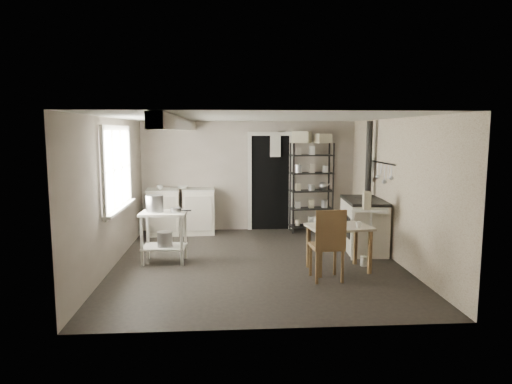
{
  "coord_description": "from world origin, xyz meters",
  "views": [
    {
      "loc": [
        -0.5,
        -7.11,
        2.09
      ],
      "look_at": [
        0.0,
        0.3,
        1.1
      ],
      "focal_mm": 32.0,
      "sensor_mm": 36.0,
      "label": 1
    }
  ],
  "objects": [
    {
      "name": "saucepan",
      "position": [
        -1.28,
        0.04,
        0.85
      ],
      "size": [
        0.18,
        0.18,
        0.09
      ],
      "primitive_type": "cylinder",
      "rotation": [
        0.0,
        0.0,
        -0.04
      ],
      "color": "#ADADAF",
      "rests_on": "prep_table"
    },
    {
      "name": "shelf_jar",
      "position": [
        1.03,
        2.2,
        1.37
      ],
      "size": [
        0.1,
        0.1,
        0.2
      ],
      "primitive_type": "imported",
      "rotation": [
        0.0,
        0.0,
        0.11
      ],
      "color": "silver",
      "rests_on": "shelf_rack"
    },
    {
      "name": "shelf_rack",
      "position": [
        1.28,
        2.21,
        0.95
      ],
      "size": [
        0.9,
        0.41,
        1.85
      ],
      "primitive_type": null,
      "rotation": [
        0.0,
        0.0,
        0.08
      ],
      "color": "black",
      "rests_on": "ground"
    },
    {
      "name": "prep_table",
      "position": [
        -1.49,
        0.1,
        0.4
      ],
      "size": [
        0.74,
        0.55,
        0.82
      ],
      "primitive_type": null,
      "rotation": [
        0.0,
        0.0,
        -0.06
      ],
      "color": "beige",
      "rests_on": "ground"
    },
    {
      "name": "stove",
      "position": [
        1.92,
        0.62,
        0.44
      ],
      "size": [
        0.73,
        1.2,
        0.91
      ],
      "primitive_type": null,
      "rotation": [
        0.0,
        0.0,
        -0.07
      ],
      "color": "silver",
      "rests_on": "ground"
    },
    {
      "name": "window",
      "position": [
        -2.22,
        0.2,
        1.5
      ],
      "size": [
        0.12,
        1.76,
        1.28
      ],
      "primitive_type": null,
      "color": "beige",
      "rests_on": "wall_left"
    },
    {
      "name": "side_ledge",
      "position": [
        1.8,
        -0.08,
        0.43
      ],
      "size": [
        0.63,
        0.48,
        0.87
      ],
      "primitive_type": null,
      "rotation": [
        0.0,
        0.0,
        -0.36
      ],
      "color": "beige",
      "rests_on": "ground"
    },
    {
      "name": "doorway",
      "position": [
        0.45,
        2.47,
        1.0
      ],
      "size": [
        0.96,
        0.1,
        2.08
      ],
      "primitive_type": null,
      "color": "beige",
      "rests_on": "ground"
    },
    {
      "name": "oats_box",
      "position": [
        1.73,
        -0.1,
        1.01
      ],
      "size": [
        0.14,
        0.2,
        0.28
      ],
      "primitive_type": "cube",
      "rotation": [
        0.0,
        0.0,
        -0.15
      ],
      "color": "beige",
      "rests_on": "side_ledge"
    },
    {
      "name": "chair",
      "position": [
        0.92,
        -0.92,
        0.48
      ],
      "size": [
        0.45,
        0.47,
        1.03
      ],
      "primitive_type": null,
      "rotation": [
        0.0,
        0.0,
        0.06
      ],
      "color": "brown",
      "rests_on": "ground"
    },
    {
      "name": "counter_cup",
      "position": [
        -1.82,
        2.08,
        0.97
      ],
      "size": [
        0.14,
        0.14,
        0.09
      ],
      "primitive_type": "imported",
      "rotation": [
        0.0,
        0.0,
        0.21
      ],
      "color": "silver",
      "rests_on": "base_cabinets"
    },
    {
      "name": "flour_sack",
      "position": [
        1.51,
        2.08,
        0.24
      ],
      "size": [
        0.39,
        0.34,
        0.45
      ],
      "primitive_type": "ellipsoid",
      "rotation": [
        0.0,
        0.0,
        0.07
      ],
      "color": "silver",
      "rests_on": "ground"
    },
    {
      "name": "ceiling_beam",
      "position": [
        -1.2,
        0.0,
        2.2
      ],
      "size": [
        0.18,
        5.0,
        0.18
      ],
      "primitive_type": null,
      "color": "beige",
      "rests_on": "ceiling"
    },
    {
      "name": "wall_front",
      "position": [
        0.0,
        -2.5,
        1.15
      ],
      "size": [
        4.5,
        0.02,
        2.3
      ],
      "primitive_type": "cube",
      "color": "#A3988B",
      "rests_on": "ground"
    },
    {
      "name": "wallpaper_panel",
      "position": [
        2.24,
        0.0,
        1.15
      ],
      "size": [
        0.01,
        5.0,
        2.3
      ],
      "primitive_type": null,
      "color": "beige",
      "rests_on": "wall_right"
    },
    {
      "name": "ceiling",
      "position": [
        0.0,
        0.0,
        2.3
      ],
      "size": [
        5.0,
        5.0,
        0.0
      ],
      "primitive_type": "plane",
      "rotation": [
        3.14,
        0.0,
        0.0
      ],
      "color": "beige",
      "rests_on": "wall_back"
    },
    {
      "name": "floor",
      "position": [
        0.0,
        0.0,
        0.0
      ],
      "size": [
        5.0,
        5.0,
        0.0
      ],
      "primitive_type": "plane",
      "color": "black",
      "rests_on": "ground"
    },
    {
      "name": "wall_back",
      "position": [
        0.0,
        2.5,
        1.15
      ],
      "size": [
        4.5,
        0.02,
        2.3
      ],
      "primitive_type": "cube",
      "color": "#A3988B",
      "rests_on": "ground"
    },
    {
      "name": "floor_crock",
      "position": [
        1.65,
        -0.31,
        0.07
      ],
      "size": [
        0.12,
        0.12,
        0.15
      ],
      "primitive_type": "cylinder",
      "rotation": [
        0.0,
        0.0,
        -0.0
      ],
      "color": "silver",
      "rests_on": "ground"
    },
    {
      "name": "work_table",
      "position": [
        1.19,
        -0.52,
        0.38
      ],
      "size": [
        0.99,
        0.76,
        0.69
      ],
      "primitive_type": null,
      "rotation": [
        0.0,
        0.0,
        0.15
      ],
      "color": "beige",
      "rests_on": "ground"
    },
    {
      "name": "stockpot",
      "position": [
        -1.62,
        0.12,
        0.94
      ],
      "size": [
        0.35,
        0.35,
        0.29
      ],
      "primitive_type": "cylinder",
      "rotation": [
        0.0,
        0.0,
        0.35
      ],
      "color": "#ADADAF",
      "rests_on": "prep_table"
    },
    {
      "name": "storage_box_b",
      "position": [
        1.5,
        2.18,
        1.99
      ],
      "size": [
        0.35,
        0.34,
        0.19
      ],
      "primitive_type": "cube",
      "rotation": [
        0.0,
        0.0,
        0.28
      ],
      "color": "beige",
      "rests_on": "shelf_rack"
    },
    {
      "name": "base_cabinets",
      "position": [
        -1.42,
        2.18,
        0.46
      ],
      "size": [
        1.45,
        0.7,
        0.93
      ],
      "primitive_type": null,
      "rotation": [
        0.0,
        0.0,
        0.07
      ],
      "color": "silver",
      "rests_on": "ground"
    },
    {
      "name": "utensil_rail",
      "position": [
        2.19,
        0.6,
        1.55
      ],
      "size": [
        0.06,
        1.2,
        0.44
      ],
      "primitive_type": null,
      "color": "#ADADAF",
      "rests_on": "wall_right"
    },
    {
      "name": "storage_box_a",
      "position": [
        1.08,
        2.26,
        2.01
      ],
      "size": [
        0.44,
        0.42,
        0.24
      ],
      "primitive_type": "cube",
      "rotation": [
        0.0,
        0.0,
        -0.41
      ],
      "color": "beige",
      "rests_on": "shelf_rack"
    },
    {
      "name": "wall_left",
      "position": [
        -2.25,
        0.0,
        1.15
      ],
      "size": [
        0.02,
        5.0,
        2.3
      ],
      "primitive_type": "cube",
      "color": "#A3988B",
      "rests_on": "ground"
    },
    {
      "name": "wall_right",
      "position": [
        2.25,
        0.0,
        1.15
      ],
      "size": [
        0.02,
        5.0,
        2.3
      ],
      "primitive_type": "cube",
      "color": "#A3988B",
      "rests_on": "ground"
    },
    {
      "name": "mixing_bowl",
      "position": [
        -1.37,
        2.17,
        0.96
      ],
      "size": [
        0.34,
        0.34,
        0.07
      ],
      "primitive_type": "imported",
      "rotation": [
        0.0,
        0.0,
        -0.19
      ],
      "color": "silver",
      "rests_on": "base_cabinets"
    },
    {
      "name": "table_cup",
      "position": [
        1.44,
        -0.67,
        0.8
      ],
      "size": [
        0.12,
        0.12,
        0.09
      ],
      "primitive_type": "imported",
      "rotation": [
        0.0,
        0.0,
        0.37
      ],
      "color": "silver",
      "rests_on": "work_table"
    },
    {
      "name": "bucket",
      "position": [
        -1.47,
        0.04,
        0.39
      ],
      "size": [
        0.31,
        0.31,
        0.26
      ],
      "primitive_type": "cylinder",
      "rotation": [
        0.0,
        0.0,
        0.39
      ],
      "color": "#ADADAF",
      "rests_on": "prep_table"
    },
    {
      "name": "stovepipe",
      "position": [
        2.1,
        1.01,
        1.59
      ],
      "size": [
        0.14,
        0.14,
        1.37
      ],
      "primitive_type": null,
      "rotation": [
        0.0,
        0.0,
        0.43
      ],
      "color": "black",
      "rests_on": "stove"
    }
  ]
}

